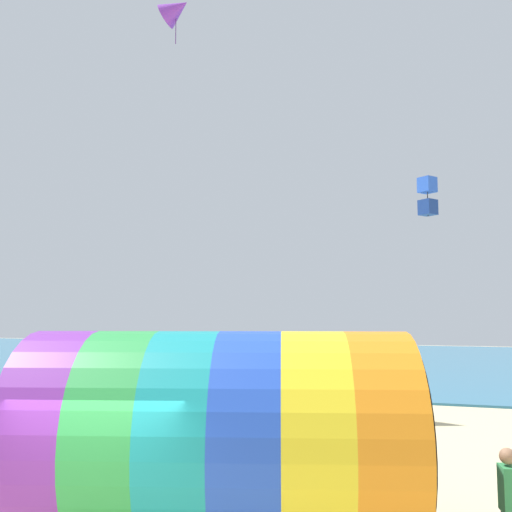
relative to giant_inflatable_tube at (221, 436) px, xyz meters
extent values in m
cube|color=teal|center=(-1.19, 35.36, -1.66)|extent=(120.00, 40.00, 0.10)
cylinder|color=purple|center=(-2.51, -0.66, 0.00)|extent=(1.87, 3.57, 3.42)
cylinder|color=green|center=(-1.52, -0.40, 0.00)|extent=(1.87, 3.57, 3.42)
cylinder|color=teal|center=(-0.52, -0.14, 0.00)|extent=(1.87, 3.57, 3.42)
cylinder|color=blue|center=(0.47, 0.13, 0.00)|extent=(1.87, 3.57, 3.42)
cylinder|color=yellow|center=(1.47, 0.39, 0.00)|extent=(1.87, 3.57, 3.42)
cylinder|color=orange|center=(2.46, 0.65, 0.00)|extent=(1.87, 3.57, 3.42)
cylinder|color=black|center=(2.98, 0.79, 0.00)|extent=(0.86, 3.05, 3.14)
cube|color=#338C4C|center=(4.37, 0.25, -0.52)|extent=(0.28, 0.39, 0.65)
sphere|color=#9E7051|center=(4.37, 0.25, -0.06)|extent=(0.23, 0.23, 0.23)
cube|color=blue|center=(3.27, 8.35, 5.77)|extent=(0.59, 0.59, 0.45)
cube|color=navy|center=(3.27, 8.35, 5.09)|extent=(0.59, 0.59, 0.45)
cylinder|color=black|center=(3.27, 8.35, 5.43)|extent=(0.02, 0.02, 1.20)
cone|color=purple|center=(-6.50, 11.40, 14.48)|extent=(1.47, 1.12, 1.44)
cylinder|color=#4C1E6B|center=(-6.50, 11.40, 13.59)|extent=(0.03, 0.03, 1.19)
cylinder|color=#726651|center=(-8.65, 4.99, -1.29)|extent=(0.24, 0.24, 0.85)
cube|color=white|center=(-8.65, 4.99, -0.54)|extent=(0.25, 0.38, 0.63)
sphere|color=beige|center=(-8.65, 4.99, -0.09)|extent=(0.23, 0.23, 0.23)
camera|label=1|loc=(3.48, -8.99, 2.04)|focal=40.00mm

